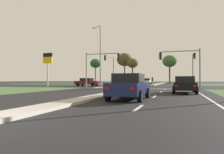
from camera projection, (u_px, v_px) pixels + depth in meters
ground_plane at (146, 87)px, 34.04m from camera, size 200.00×200.00×0.00m
grass_verge_far_left at (76, 83)px, 65.14m from camera, size 35.00×35.00×0.01m
median_island_near at (109, 94)px, 15.94m from camera, size 1.20×22.00×0.14m
median_island_far at (159, 84)px, 57.85m from camera, size 1.20×36.00×0.14m
lane_dash_near at (138, 108)px, 8.67m from camera, size 0.14×2.00×0.01m
lane_dash_second at (154, 97)px, 14.38m from camera, size 0.14×2.00×0.01m
lane_dash_third at (161, 92)px, 20.09m from camera, size 0.14×2.00×0.01m
lane_dash_fourth at (165, 89)px, 25.81m from camera, size 0.14×2.00×0.01m
edge_line_right at (204, 96)px, 14.81m from camera, size 0.14×24.00×0.01m
stop_bar_near at (168, 89)px, 26.22m from camera, size 6.40×0.50×0.01m
crosswalk_bar_near at (98, 88)px, 31.03m from camera, size 0.70×2.80×0.01m
crosswalk_bar_second at (105, 88)px, 30.68m from camera, size 0.70×2.80×0.01m
crosswalk_bar_third at (112, 88)px, 30.33m from camera, size 0.70×2.80×0.01m
crosswalk_bar_fourth at (120, 88)px, 29.98m from camera, size 0.70×2.80×0.01m
crosswalk_bar_fifth at (128, 88)px, 29.63m from camera, size 0.70×2.80×0.01m
car_maroon_near at (87, 82)px, 37.77m from camera, size 4.50×2.08×1.46m
car_navy_second at (129, 86)px, 12.46m from camera, size 1.99×4.40×1.53m
car_black_third at (185, 84)px, 18.29m from camera, size 1.99×4.60×1.47m
car_white_fourth at (147, 81)px, 51.17m from camera, size 1.99×4.15×1.51m
traffic_signal_far_left at (111, 65)px, 40.84m from camera, size 0.32×5.46×5.94m
traffic_signal_near_right at (183, 61)px, 26.07m from camera, size 5.04×0.32×5.02m
traffic_signal_far_right at (193, 64)px, 36.51m from camera, size 0.32×4.63×5.82m
traffic_signal_near_left at (99, 63)px, 29.51m from camera, size 5.20×0.32×5.09m
street_lamp_second at (100, 53)px, 37.05m from camera, size 1.90×0.78×10.78m
pedestrian_at_median at (152, 80)px, 43.72m from camera, size 0.34×0.34×1.70m
fuel_price_totem at (48, 62)px, 36.65m from camera, size 1.80×0.24×5.88m
treeline_near at (95, 64)px, 67.55m from camera, size 3.47×3.47×7.94m
treeline_second at (125, 60)px, 69.25m from camera, size 5.14×5.14×10.03m
treeline_third at (133, 63)px, 64.39m from camera, size 3.50×3.50×7.79m
treeline_fourth at (170, 61)px, 62.04m from camera, size 4.20×4.20×8.50m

